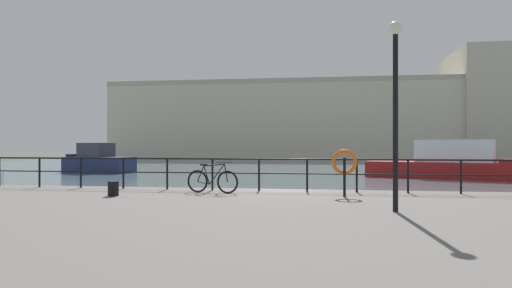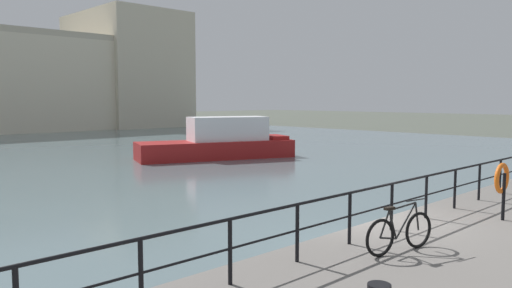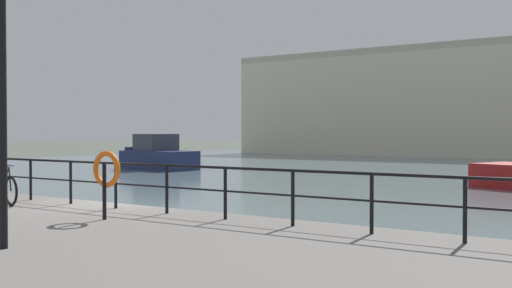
% 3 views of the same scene
% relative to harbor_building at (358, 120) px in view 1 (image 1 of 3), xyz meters
% --- Properties ---
extents(ground_plane, '(240.00, 240.00, 0.00)m').
position_rel_harbor_building_xyz_m(ground_plane, '(-5.72, -56.70, -5.93)').
color(ground_plane, '#4C5147').
extents(water_basin, '(80.00, 60.00, 0.01)m').
position_rel_harbor_building_xyz_m(water_basin, '(-5.72, -26.50, -5.93)').
color(water_basin, slate).
rests_on(water_basin, ground_plane).
extents(quay_promenade, '(56.00, 13.00, 0.77)m').
position_rel_harbor_building_xyz_m(quay_promenade, '(-5.72, -63.20, -5.55)').
color(quay_promenade, slate).
rests_on(quay_promenade, ground_plane).
extents(harbor_building, '(61.31, 16.77, 15.47)m').
position_rel_harbor_building_xyz_m(harbor_building, '(0.00, 0.00, 0.00)').
color(harbor_building, beige).
rests_on(harbor_building, ground_plane).
extents(moored_blue_motorboat, '(5.46, 3.33, 2.41)m').
position_rel_harbor_building_xyz_m(moored_blue_motorboat, '(-22.61, -36.91, -5.00)').
color(moored_blue_motorboat, navy).
rests_on(moored_blue_motorboat, water_basin).
extents(moored_small_launch, '(10.15, 6.09, 2.60)m').
position_rel_harbor_building_xyz_m(moored_small_launch, '(3.76, -39.20, -4.94)').
color(moored_small_launch, maroon).
rests_on(moored_small_launch, water_basin).
extents(quay_railing, '(25.51, 0.07, 1.08)m').
position_rel_harbor_building_xyz_m(quay_railing, '(-4.76, -57.45, -4.42)').
color(quay_railing, black).
rests_on(quay_railing, quay_promenade).
extents(parked_bicycle, '(1.74, 0.42, 0.98)m').
position_rel_harbor_building_xyz_m(parked_bicycle, '(-7.70, -58.44, -4.77)').
color(parked_bicycle, black).
rests_on(parked_bicycle, quay_promenade).
extents(mooring_bollard, '(0.32, 0.32, 0.44)m').
position_rel_harbor_building_xyz_m(mooring_bollard, '(-10.42, -59.71, -4.94)').
color(mooring_bollard, black).
rests_on(mooring_bollard, quay_promenade).
extents(life_ring_stand, '(0.75, 0.16, 1.40)m').
position_rel_harbor_building_xyz_m(life_ring_stand, '(-3.60, -58.79, -4.19)').
color(life_ring_stand, black).
rests_on(life_ring_stand, quay_promenade).
extents(quay_lamp_post, '(0.32, 0.32, 4.37)m').
position_rel_harbor_building_xyz_m(quay_lamp_post, '(-2.54, -61.81, -2.35)').
color(quay_lamp_post, black).
rests_on(quay_lamp_post, quay_promenade).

